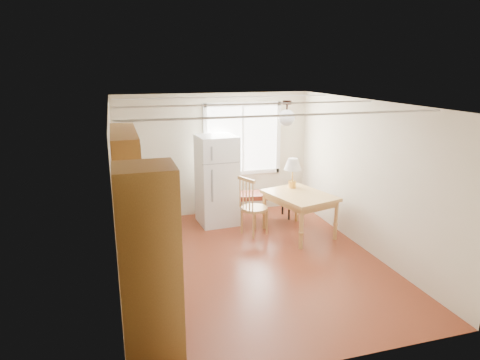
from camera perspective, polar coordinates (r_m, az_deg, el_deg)
name	(u,v)px	position (r m, az deg, el deg)	size (l,w,h in m)	color
room_shell	(252,186)	(6.48, 1.63, -0.86)	(4.60, 5.60, 2.62)	#592012
kitchen_run	(141,240)	(5.72, -13.06, -7.80)	(0.65, 3.40, 2.20)	brown
window_unit	(243,139)	(8.89, 0.37, 5.48)	(1.64, 0.05, 1.51)	white
pendant_light	(287,117)	(6.89, 6.24, 8.38)	(0.26, 0.26, 0.40)	black
refrigerator	(217,180)	(8.31, -3.10, -0.01)	(0.76, 0.77, 1.74)	white
bench	(262,196)	(8.58, 3.01, -2.10)	(1.27, 0.59, 0.56)	#5A1E15
dining_table	(300,199)	(7.86, 7.94, -2.56)	(1.21, 1.43, 0.77)	#B88846
chair	(250,202)	(7.73, 1.36, -3.00)	(0.54, 0.53, 1.10)	#B88846
table_lamp	(293,167)	(8.10, 7.05, 1.80)	(0.33, 0.33, 0.57)	gold
coffee_maker	(143,243)	(5.16, -12.83, -8.20)	(0.20, 0.24, 0.33)	black
kettle	(134,240)	(5.34, -13.95, -7.73)	(0.12, 0.12, 0.23)	red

